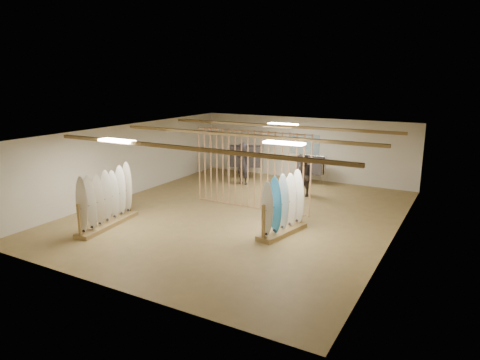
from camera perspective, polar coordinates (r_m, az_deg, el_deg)
The scene contains 16 objects.
floor at distance 14.69m, azimuth 0.00°, elevation -4.55°, with size 12.00×12.00×0.00m, color olive.
ceiling at distance 14.06m, azimuth 0.00°, elevation 6.35°, with size 12.00×12.00×0.00m, color gray.
wall_back at distance 19.67m, azimuth 8.58°, elevation 4.18°, with size 12.00×12.00×0.00m, color beige.
wall_front at distance 9.73m, azimuth -17.61°, elevation -6.17°, with size 12.00×12.00×0.00m, color beige.
wall_left at distance 17.26m, azimuth -14.67°, elevation 2.56°, with size 12.00×12.00×0.00m, color beige.
wall_right at distance 12.72m, azimuth 20.08°, elevation -1.73°, with size 12.00×12.00×0.00m, color beige.
ceiling_slats at distance 14.07m, azimuth 0.00°, elevation 6.02°, with size 9.50×6.12×0.10m, color #9C7B47.
light_panels at distance 14.07m, azimuth 0.00°, elevation 6.10°, with size 1.20×0.35×0.06m, color white.
bamboo_partition at distance 15.00m, azimuth 1.49°, elevation 1.37°, with size 4.45×0.05×2.78m.
poster at distance 19.62m, azimuth 8.58°, elevation 4.75°, with size 1.40×0.03×0.90m, color teal.
rack_left at distance 13.98m, azimuth -17.33°, elevation -3.50°, with size 0.84×2.60×1.79m.
rack_right at distance 12.76m, azimuth 5.73°, elevation -4.48°, with size 0.91×2.02×1.86m.
clothing_rack_a at distance 19.29m, azimuth 0.73°, elevation 3.18°, with size 1.48×0.87×1.66m.
clothing_rack_b at distance 18.73m, azimuth 9.41°, elevation 2.00°, with size 1.24×0.40×1.33m.
shopper_a at distance 18.49m, azimuth 0.47°, elevation 2.59°, with size 0.76×0.51×2.08m, color #292830.
shopper_b at distance 16.85m, azimuth 8.52°, elevation 0.93°, with size 0.89×0.69×1.84m, color #322B27.
Camera 1 is at (6.80, -12.18, 4.60)m, focal length 32.00 mm.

